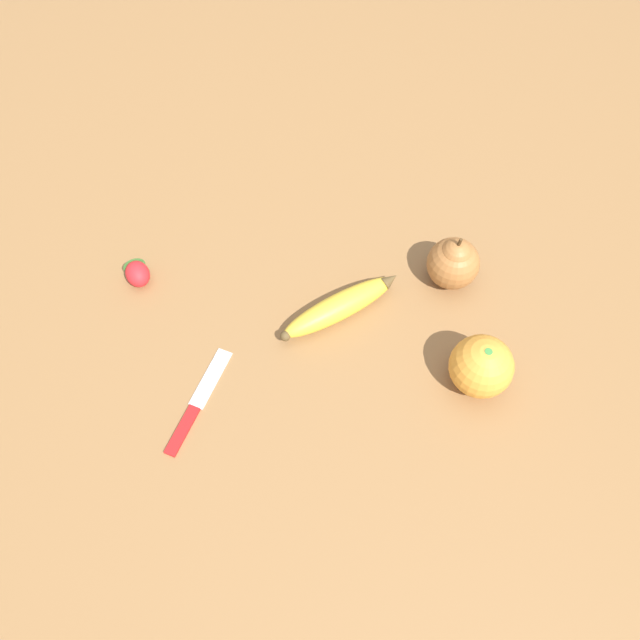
% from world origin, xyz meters
% --- Properties ---
extents(ground_plane, '(3.00, 3.00, 0.00)m').
position_xyz_m(ground_plane, '(0.00, 0.00, 0.00)').
color(ground_plane, olive).
extents(banana, '(0.09, 0.20, 0.04)m').
position_xyz_m(banana, '(-0.00, -0.03, 0.02)').
color(banana, gold).
rests_on(banana, ground_plane).
extents(orange, '(0.09, 0.09, 0.09)m').
position_xyz_m(orange, '(-0.15, -0.19, 0.04)').
color(orange, orange).
rests_on(orange, ground_plane).
extents(pear, '(0.08, 0.08, 0.10)m').
position_xyz_m(pear, '(0.02, -0.21, 0.04)').
color(pear, '#A36633').
rests_on(pear, ground_plane).
extents(strawberry, '(0.06, 0.04, 0.04)m').
position_xyz_m(strawberry, '(0.13, 0.25, 0.02)').
color(strawberry, red).
rests_on(strawberry, ground_plane).
extents(paring_knife, '(0.15, 0.11, 0.01)m').
position_xyz_m(paring_knife, '(-0.10, 0.20, 0.00)').
color(paring_knife, silver).
rests_on(paring_knife, ground_plane).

